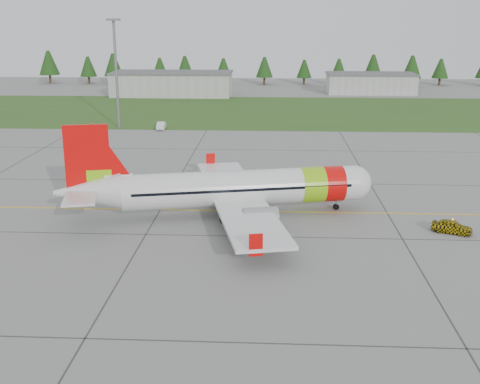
{
  "coord_description": "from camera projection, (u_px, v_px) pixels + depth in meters",
  "views": [
    {
      "loc": [
        -2.82,
        -55.07,
        20.52
      ],
      "look_at": [
        -5.9,
        3.77,
        3.41
      ],
      "focal_mm": 45.0,
      "sensor_mm": 36.0,
      "label": 1
    }
  ],
  "objects": [
    {
      "name": "hangar_east",
      "position": [
        370.0,
        84.0,
        169.58
      ],
      "size": [
        24.0,
        12.0,
        5.2
      ],
      "primitive_type": "cube",
      "color": "#A8A8A3",
      "rests_on": "ground"
    },
    {
      "name": "treeline",
      "position": [
        281.0,
        69.0,
        189.34
      ],
      "size": [
        160.0,
        8.0,
        10.0
      ],
      "primitive_type": null,
      "color": "#1C3F14",
      "rests_on": "ground"
    },
    {
      "name": "service_van",
      "position": [
        161.0,
        118.0,
        114.24
      ],
      "size": [
        1.58,
        1.5,
        4.3
      ],
      "primitive_type": "imported",
      "rotation": [
        0.0,
        0.0,
        0.06
      ],
      "color": "silver",
      "rests_on": "ground"
    },
    {
      "name": "hangar_west",
      "position": [
        173.0,
        84.0,
        164.55
      ],
      "size": [
        32.0,
        14.0,
        6.0
      ],
      "primitive_type": "cube",
      "color": "#A8A8A3",
      "rests_on": "ground"
    },
    {
      "name": "aircraft",
      "position": [
        234.0,
        189.0,
        64.22
      ],
      "size": [
        33.6,
        31.52,
        10.3
      ],
      "rotation": [
        0.0,
        0.0,
        0.22
      ],
      "color": "silver",
      "rests_on": "ground"
    },
    {
      "name": "grass_strip",
      "position": [
        284.0,
        111.0,
        137.03
      ],
      "size": [
        320.0,
        50.0,
        0.03
      ],
      "primitive_type": "cube",
      "color": "#30561E",
      "rests_on": "ground"
    },
    {
      "name": "ground",
      "position": [
        299.0,
        237.0,
        58.39
      ],
      "size": [
        320.0,
        320.0,
        0.0
      ],
      "primitive_type": "plane",
      "color": "gray",
      "rests_on": "ground"
    },
    {
      "name": "follow_me_car",
      "position": [
        453.0,
        214.0,
        59.06
      ],
      "size": [
        1.86,
        1.98,
        3.9
      ],
      "primitive_type": "imported",
      "rotation": [
        0.0,
        0.0,
        1.15
      ],
      "color": "gold",
      "rests_on": "ground"
    },
    {
      "name": "taxi_guideline",
      "position": [
        296.0,
        212.0,
        66.06
      ],
      "size": [
        120.0,
        0.25,
        0.02
      ],
      "primitive_type": "cube",
      "color": "gold",
      "rests_on": "ground"
    },
    {
      "name": "floodlight_mast",
      "position": [
        116.0,
        76.0,
        112.83
      ],
      "size": [
        0.5,
        0.5,
        20.0
      ],
      "primitive_type": "cylinder",
      "color": "slate",
      "rests_on": "ground"
    }
  ]
}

